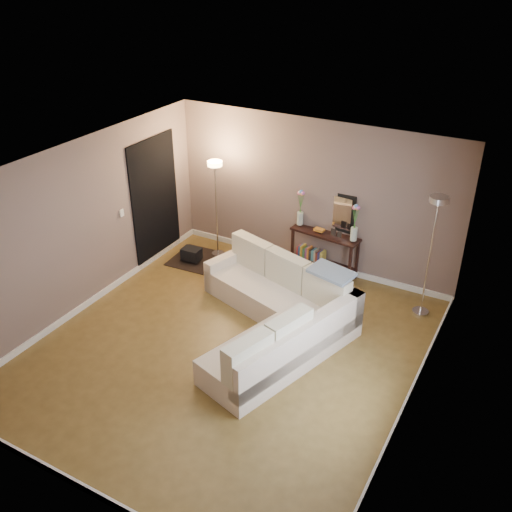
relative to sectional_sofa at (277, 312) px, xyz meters
The scene contains 23 objects.
floor 0.88m from the sectional_sofa, 119.50° to the right, with size 5.00×5.50×0.01m, color brown.
ceiling 2.42m from the sectional_sofa, 119.50° to the right, with size 5.00×5.50×0.01m, color white.
wall_back 2.30m from the sectional_sofa, 101.09° to the left, with size 5.00×0.02×2.60m, color #77635B.
wall_front 3.63m from the sectional_sofa, 96.60° to the right, with size 5.00×0.02×2.60m, color #77635B.
wall_left 3.15m from the sectional_sofa, 166.30° to the right, with size 0.02×5.50×2.60m, color #77635B.
wall_right 2.43m from the sectional_sofa, 18.61° to the right, with size 0.02×5.50×2.60m, color #77635B.
baseboard_back 2.08m from the sectional_sofa, 101.22° to the left, with size 5.00×0.03×0.10m, color white.
baseboard_front 3.48m from the sectional_sofa, 96.65° to the right, with size 5.00×0.03×0.10m, color white.
baseboard_left 2.99m from the sectional_sofa, 166.18° to the right, with size 0.03×5.50×0.10m, color white.
baseboard_right 2.22m from the sectional_sofa, 18.82° to the right, with size 0.03×5.50×0.10m, color white.
doorway 3.14m from the sectional_sofa, 161.04° to the left, with size 0.02×1.20×2.20m, color black.
switch_plate 3.01m from the sectional_sofa, behind, with size 0.02×0.08×0.12m, color white.
sectional_sofa is the anchor object (origin of this frame).
throw_blanket 0.97m from the sectional_sofa, 36.78° to the left, with size 0.63×0.36×0.05m, color gray.
console_table 1.92m from the sectional_sofa, 94.73° to the left, with size 1.23×0.46×0.74m.
leaning_mirror 2.21m from the sectional_sofa, 91.76° to the left, with size 0.85×0.13×0.66m.
table_decor 1.94m from the sectional_sofa, 92.68° to the left, with size 0.51×0.14×0.12m.
flower_vase_left 2.18m from the sectional_sofa, 106.53° to the left, with size 0.14×0.12×0.63m.
flower_vase_right 2.03m from the sectional_sofa, 77.16° to the left, with size 0.14×0.12×0.63m.
floor_lamp_lit 2.71m from the sectional_sofa, 142.07° to the left, with size 0.27×0.27×1.77m.
floor_lamp_unlit 2.49m from the sectional_sofa, 40.94° to the left, with size 0.31×0.31×1.92m.
charcoal_rug 2.43m from the sectional_sofa, 149.61° to the left, with size 1.16×0.87×0.02m, color black.
black_bag 2.53m from the sectional_sofa, 153.99° to the left, with size 0.33×0.23×0.21m, color black.
Camera 1 is at (3.41, -5.37, 4.99)m, focal length 40.00 mm.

